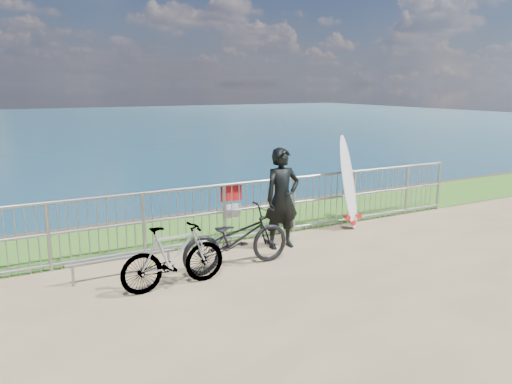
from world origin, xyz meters
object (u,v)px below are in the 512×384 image
surfboard (349,186)px  bicycle_near (236,238)px  surfer (282,198)px  bicycle_far (174,256)px

surfboard → bicycle_near: 3.18m
surfer → bicycle_near: surfer is taller
bicycle_near → bicycle_far: bearing=102.1°
bicycle_far → surfboard: bearing=-75.7°
bicycle_near → surfboard: bearing=-74.5°
surfboard → bicycle_far: 4.36m
bicycle_near → bicycle_far: 1.18m
surfboard → bicycle_near: bearing=-161.9°
bicycle_near → bicycle_far: (-1.14, -0.30, -0.02)m
surfboard → bicycle_near: (-3.00, -0.98, -0.39)m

